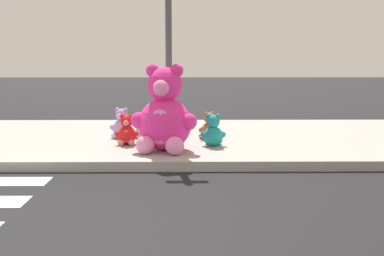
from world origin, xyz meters
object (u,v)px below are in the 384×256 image
plush_pink_large (164,116)px  plush_lavender (121,126)px  sign_pole (169,44)px  plush_yellow (162,121)px  plush_brown (209,128)px  plush_teal (213,133)px  plush_red (127,132)px  plush_tan (143,128)px

plush_pink_large → plush_lavender: 1.51m
sign_pole → plush_pink_large: size_ratio=2.31×
plush_pink_large → plush_yellow: 1.61m
sign_pole → plush_brown: size_ratio=6.26×
plush_brown → plush_teal: bearing=-86.2°
sign_pole → plush_lavender: size_ratio=5.72×
plush_pink_large → plush_red: size_ratio=2.64×
plush_brown → plush_teal: (0.04, -0.63, 0.02)m
plush_brown → plush_yellow: bearing=148.0°
plush_lavender → plush_teal: (1.65, -0.81, -0.00)m
plush_teal → plush_tan: (-1.24, 0.72, -0.03)m
plush_brown → plush_tan: 1.20m
plush_pink_large → plush_brown: (0.76, 1.03, -0.35)m
plush_tan → plush_yellow: bearing=56.1°
plush_pink_large → plush_red: (-0.67, 0.53, -0.34)m
plush_red → plush_lavender: bearing=104.9°
plush_red → plush_pink_large: bearing=-38.4°
plush_brown → plush_yellow: (-0.88, 0.55, 0.06)m
plush_yellow → plush_lavender: plush_yellow is taller
plush_brown → plush_yellow: size_ratio=0.77×
plush_brown → plush_red: plush_red is taller
plush_pink_large → plush_tan: (-0.44, 1.11, -0.36)m
plush_red → plush_tan: plush_red is taller
plush_brown → plush_lavender: (-1.61, 0.18, 0.02)m
plush_lavender → plush_brown: bearing=-6.4°
plush_pink_large → plush_yellow: bearing=94.6°
plush_red → plush_tan: 0.63m
sign_pole → plush_tan: sign_pole is taller
plush_yellow → plush_lavender: 0.81m
plush_tan → plush_teal: bearing=-30.2°
sign_pole → plush_tan: bearing=133.3°
plush_red → plush_tan: size_ratio=1.08×
plush_yellow → plush_red: (-0.54, -1.05, -0.06)m
plush_pink_large → plush_brown: size_ratio=2.71×
plush_brown → sign_pole: bearing=-148.2°
sign_pole → plush_lavender: (-0.90, 0.61, -1.47)m
plush_yellow → plush_red: plush_yellow is taller
sign_pole → plush_pink_large: 1.29m
plush_tan → plush_red: bearing=-111.8°
plush_red → plush_teal: size_ratio=0.95×
plush_brown → plush_tan: size_ratio=1.05×
plush_teal → plush_tan: plush_teal is taller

